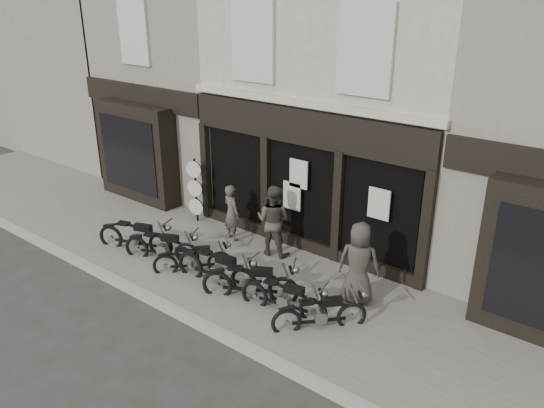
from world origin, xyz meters
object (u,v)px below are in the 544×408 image
Objects in this scene: motorcycle_2 at (194,262)px; man_centre at (273,220)px; motorcycle_4 at (251,285)px; motorcycle_1 at (163,249)px; man_right at (359,263)px; motorcycle_0 at (136,239)px; motorcycle_5 at (284,301)px; motorcycle_3 at (218,271)px; motorcycle_6 at (321,316)px; man_left at (232,213)px; advert_sign_post at (196,193)px.

man_centre reaches higher than motorcycle_2.
motorcycle_1 is at bearing 151.21° from motorcycle_4.
man_centre is 2.97m from man_right.
motorcycle_0 is 4.91m from motorcycle_5.
motorcycle_3 reaches higher than motorcycle_5.
motorcycle_6 is 1.53m from man_right.
man_right is at bearing -8.45° from motorcycle_1.
motorcycle_3 reaches higher than motorcycle_1.
motorcycle_0 is at bearing 67.39° from man_left.
man_centre is at bearing -31.87° from man_right.
advert_sign_post is (-2.16, 2.21, 0.64)m from motorcycle_2.
motorcycle_1 reaches higher than motorcycle_5.
motorcycle_2 is 1.91m from motorcycle_4.
man_left is 0.77× the size of advert_sign_post.
man_right reaches higher than motorcycle_2.
man_centre is (-1.88, 2.02, 0.68)m from motorcycle_5.
motorcycle_0 is 1.04× the size of motorcycle_5.
motorcycle_3 is 3.84m from advert_sign_post.
man_left reaches higher than motorcycle_4.
motorcycle_5 is 3.91m from man_left.
motorcycle_0 reaches higher than motorcycle_5.
advert_sign_post is (-1.68, 0.27, 0.09)m from man_left.
motorcycle_1 is at bearing 87.51° from man_left.
man_centre is 1.00× the size of man_right.
motorcycle_2 is (1.10, 0.04, -0.02)m from motorcycle_1.
motorcycle_4 is (1.91, -0.04, 0.05)m from motorcycle_2.
motorcycle_3 is 1.42× the size of man_left.
man_centre reaches higher than man_left.
advert_sign_post is at bearing 89.34° from motorcycle_2.
motorcycle_0 is 0.97m from motorcycle_1.
motorcycle_4 is 1.88m from motorcycle_6.
motorcycle_1 is at bearing 137.20° from motorcycle_2.
man_right is (4.96, 1.36, 0.67)m from motorcycle_1.
motorcycle_2 is 2.08m from man_left.
motorcycle_2 is 0.96× the size of man_left.
motorcycle_6 is 6.39m from advert_sign_post.
motorcycle_4 is 4.68m from advert_sign_post.
motorcycle_0 is at bearing 170.42° from motorcycle_5.
motorcycle_6 reaches higher than motorcycle_2.
motorcycle_4 is 2.31m from man_centre.
advert_sign_post is at bearing 91.44° from motorcycle_1.
motorcycle_4 is (3.97, 0.08, 0.00)m from motorcycle_0.
motorcycle_0 is at bearing -100.03° from advert_sign_post.
motorcycle_2 is at bearing 118.65° from man_left.
advert_sign_post is (-3.04, 2.28, 0.58)m from motorcycle_3.
motorcycle_6 is at bearing 169.81° from man_left.
man_right is 0.91× the size of advert_sign_post.
advert_sign_post is (-6.02, 0.90, -0.05)m from man_right.
motorcycle_0 is 1.10× the size of motorcycle_1.
motorcycle_2 is (2.06, 0.12, -0.05)m from motorcycle_0.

